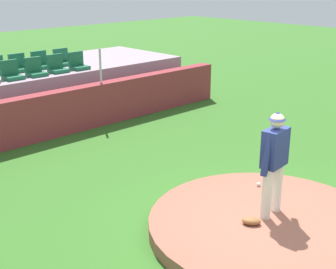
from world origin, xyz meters
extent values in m
plane|color=#316721|center=(0.00, 0.00, 0.00)|extent=(60.00, 60.00, 0.00)
cylinder|color=#975946|center=(0.00, 0.00, 0.11)|extent=(3.92, 3.92, 0.22)
cylinder|color=silver|center=(0.03, 0.08, 0.65)|extent=(0.17, 0.17, 0.87)
cylinder|color=silver|center=(0.38, 0.12, 0.65)|extent=(0.17, 0.17, 0.87)
cube|color=navy|center=(0.21, 0.10, 1.40)|extent=(0.51, 0.31, 0.63)
cylinder|color=navy|center=(-0.05, 0.07, 1.36)|extent=(0.24, 0.13, 0.71)
cylinder|color=navy|center=(0.46, 0.12, 1.36)|extent=(0.35, 0.14, 0.70)
sphere|color=beige|center=(0.21, 0.10, 1.85)|extent=(0.24, 0.24, 0.24)
cone|color=navy|center=(0.21, 0.10, 1.94)|extent=(0.30, 0.30, 0.13)
sphere|color=white|center=(0.97, 0.89, 0.26)|extent=(0.07, 0.07, 0.07)
ellipsoid|color=brown|center=(-0.31, 0.10, 0.28)|extent=(0.34, 0.36, 0.11)
cube|color=maroon|center=(0.00, 6.75, 0.59)|extent=(12.03, 0.40, 1.17)
cylinder|color=silver|center=(1.64, 6.75, 1.65)|extent=(0.06, 0.06, 0.95)
cube|color=gray|center=(0.00, 9.16, 0.69)|extent=(11.03, 3.35, 1.38)
cube|color=#1A6141|center=(-0.33, 7.96, 1.43)|extent=(0.48, 0.44, 0.10)
cube|color=#1A6141|center=(-0.33, 8.14, 1.68)|extent=(0.48, 0.08, 0.40)
cube|color=#1A6141|center=(0.35, 7.93, 1.43)|extent=(0.48, 0.44, 0.10)
cube|color=#1A6141|center=(0.35, 8.11, 1.68)|extent=(0.48, 0.08, 0.40)
cube|color=#1A6141|center=(1.05, 7.96, 1.43)|extent=(0.48, 0.44, 0.10)
cube|color=#1A6141|center=(1.05, 8.14, 1.68)|extent=(0.48, 0.08, 0.40)
cube|color=#1A6141|center=(1.73, 7.92, 1.43)|extent=(0.48, 0.44, 0.10)
cube|color=#1A6141|center=(1.73, 8.10, 1.68)|extent=(0.48, 0.08, 0.40)
cube|color=#1A6141|center=(0.32, 8.83, 1.43)|extent=(0.48, 0.44, 0.10)
cube|color=#1A6141|center=(0.32, 9.01, 1.68)|extent=(0.48, 0.08, 0.40)
cube|color=#1A6141|center=(1.02, 8.81, 1.43)|extent=(0.48, 0.44, 0.10)
cube|color=#1A6141|center=(1.02, 8.99, 1.68)|extent=(0.48, 0.08, 0.40)
cube|color=#1A6141|center=(1.76, 8.80, 1.43)|extent=(0.48, 0.44, 0.10)
cube|color=#1A6141|center=(1.76, 8.98, 1.68)|extent=(0.48, 0.08, 0.40)
camera|label=1|loc=(-5.98, -3.88, 4.04)|focal=51.00mm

